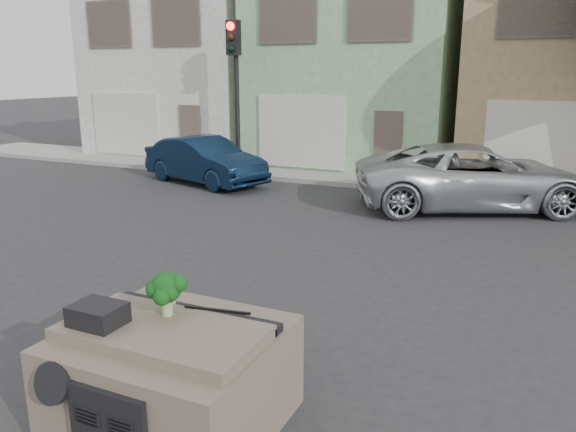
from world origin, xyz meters
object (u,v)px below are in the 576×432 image
Objects in this scene: traffic_signal at (236,99)px; broccoli at (166,293)px; navy_sedan at (206,183)px; silver_pickup at (471,208)px.

traffic_signal is 11.35× the size of broccoli.
traffic_signal is 14.00m from broccoli.
navy_sedan is 12.55m from broccoli.
broccoli reaches higher than navy_sedan.
traffic_signal is at bearing 53.41° from silver_pickup.
traffic_signal is at bearing 13.62° from navy_sedan.
silver_pickup is at bearing -71.08° from navy_sedan.
broccoli reaches higher than silver_pickup.
silver_pickup is 1.17× the size of traffic_signal.
traffic_signal reaches higher than silver_pickup.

